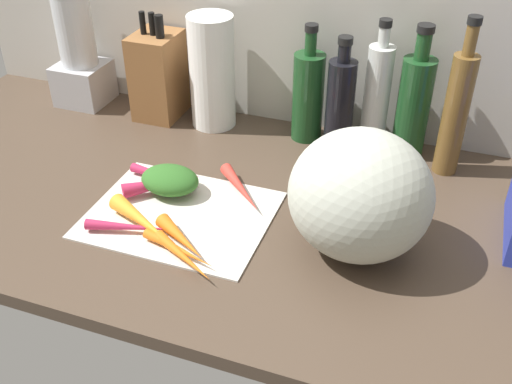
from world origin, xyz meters
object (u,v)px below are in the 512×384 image
carrot_0 (241,188)px  bottle_3 (414,104)px  carrot_7 (162,183)px  winter_squash (360,196)px  knife_block (158,75)px  carrot_2 (166,177)px  carrot_3 (180,250)px  carrot_4 (141,220)px  carrot_5 (130,227)px  carrot_1 (183,257)px  bottle_1 (340,104)px  paper_towel_roll (212,72)px  bottle_2 (377,96)px  carrot_6 (181,238)px  blender_appliance (79,54)px  bottle_0 (308,95)px  bottle_4 (456,111)px  cutting_board (180,214)px

carrot_0 → bottle_3: bottle_3 is taller
carrot_7 → winter_squash: 43.58cm
carrot_7 → knife_block: (-17.02, 32.62, 8.65)cm
carrot_2 → carrot_3: size_ratio=1.07×
carrot_4 → carrot_3: bearing=-23.8°
carrot_4 → carrot_5: size_ratio=0.98×
carrot_1 → bottle_1: bottle_1 is taller
knife_block → paper_towel_roll: paper_towel_roll is taller
bottle_1 → bottle_2: (7.59, 3.44, 1.54)cm
carrot_0 → carrot_1: 23.77cm
paper_towel_roll → carrot_4: bearing=-84.6°
carrot_5 → winter_squash: 44.00cm
carrot_6 → bottle_2: size_ratio=0.45×
carrot_2 → carrot_3: same height
bottle_1 → bottle_2: 8.48cm
winter_squash → knife_block: (-59.26, 37.07, -1.15)cm
carrot_7 → carrot_1: bearing=-54.1°
bottle_3 → carrot_1: bearing=-120.9°
blender_appliance → bottle_0: blender_appliance is taller
carrot_2 → paper_towel_roll: (-1.24, 29.23, 12.12)cm
bottle_0 → blender_appliance: bearing=-178.9°
carrot_7 → bottle_0: 41.29cm
carrot_3 → blender_appliance: size_ratio=0.53×
carrot_2 → bottle_2: size_ratio=0.57×
carrot_3 → bottle_0: bottle_0 is taller
knife_block → blender_appliance: 23.10cm
bottle_1 → bottle_3: size_ratio=0.89×
blender_appliance → bottle_2: size_ratio=1.00×
carrot_3 → bottle_2: bearing=64.2°
carrot_5 → bottle_4: size_ratio=0.50×
winter_squash → bottle_1: bearing=108.5°
carrot_2 → winter_squash: bearing=-10.3°
carrot_3 → carrot_5: carrot_5 is taller
bottle_3 → carrot_0: bearing=-135.0°
winter_squash → bottle_0: bottle_0 is taller
bottle_1 → bottle_2: size_ratio=0.88×
carrot_4 → bottle_1: 53.21cm
bottle_0 → bottle_1: 8.76cm
carrot_3 → paper_towel_roll: size_ratio=0.59×
paper_towel_roll → bottle_0: bearing=2.8°
carrot_4 → bottle_1: bearing=57.6°
carrot_6 → bottle_2: bearing=62.2°
carrot_3 → carrot_7: bearing=125.4°
bottle_0 → carrot_7: bearing=-123.0°
carrot_2 → cutting_board: bearing=-50.6°
paper_towel_roll → bottle_3: (48.42, 1.76, -1.34)cm
carrot_0 → blender_appliance: bearing=153.2°
cutting_board → blender_appliance: blender_appliance is taller
carrot_5 → winter_squash: winter_squash is taller
winter_squash → bottle_1: size_ratio=0.94×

